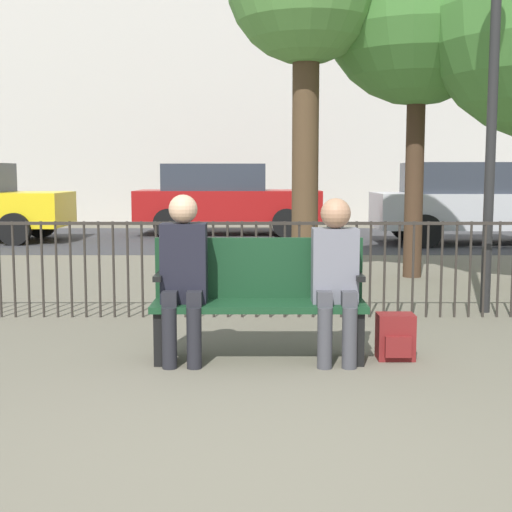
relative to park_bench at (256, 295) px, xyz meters
The scene contains 11 objects.
ground_plane 2.18m from the park_bench, 90.00° to the right, with size 80.00×80.00×0.00m, color #605B4C.
park_bench is the anchor object (origin of this frame).
seated_person_0 0.62m from the park_bench, 167.52° to the right, with size 0.34×0.39×1.26m.
seated_person_1 0.62m from the park_bench, 12.47° to the right, with size 0.34×0.39×1.23m.
backpack 1.09m from the park_bench, ahead, with size 0.28×0.24×0.35m.
fence_railing 1.55m from the park_bench, 90.60° to the left, with size 9.01×0.03×0.95m.
tree_2 5.69m from the park_bench, 63.79° to the left, with size 2.53×2.53×4.83m.
lamp_post 3.57m from the park_bench, 37.96° to the left, with size 0.28×0.28×3.82m.
street_surface 9.89m from the park_bench, 90.00° to the left, with size 24.00×6.00×0.01m.
parked_car_0 9.93m from the park_bench, 63.81° to the left, with size 4.20×1.94×1.62m.
parked_car_2 11.12m from the park_bench, 93.85° to the left, with size 4.20×1.94×1.62m.
Camera 1 is at (-0.02, -3.25, 1.42)m, focal length 50.00 mm.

